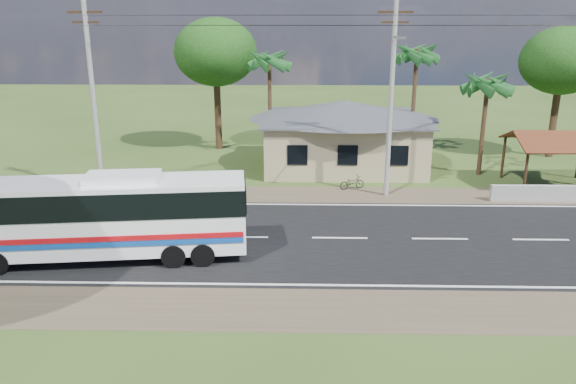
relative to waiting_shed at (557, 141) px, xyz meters
The scene contains 14 objects.
ground 15.77m from the waiting_shed, 146.82° to the right, with size 120.00×120.00×0.00m, color #2B4518.
road 15.77m from the waiting_shed, 146.82° to the right, with size 120.00×16.00×0.03m.
house 12.82m from the waiting_shed, 159.46° to the left, with size 12.40×10.00×5.00m.
waiting_shed is the anchor object (origin of this frame).
concrete_barrier 3.82m from the waiting_shed, 109.03° to the right, with size 7.00×0.30×0.90m, color #9E9E99.
utility_poles 10.96m from the waiting_shed, 168.97° to the right, with size 32.80×2.22×11.00m.
palm_near 5.23m from the waiting_shed, 144.46° to the left, with size 2.80×2.80×6.70m.
palm_mid 10.85m from the waiting_shed, 135.00° to the left, with size 2.80×2.80×8.20m.
palm_far 19.00m from the waiting_shed, 156.19° to the left, with size 2.80×2.80×7.70m.
tree_behind_house 23.46m from the waiting_shed, 155.66° to the left, with size 6.00×6.00×9.61m.
tree_behind_shed 8.99m from the waiting_shed, 68.20° to the left, with size 5.60×5.60×9.02m.
coach_bus 25.32m from the waiting_shed, 154.35° to the right, with size 11.84×3.84×3.61m.
motorcycle 12.07m from the waiting_shed, behind, with size 0.53×1.52×0.80m, color black.
small_car 26.63m from the waiting_shed, 168.87° to the right, with size 1.62×4.03×1.37m, color #2B2B2D.
Camera 1 is at (-1.80, -23.60, 9.53)m, focal length 35.00 mm.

